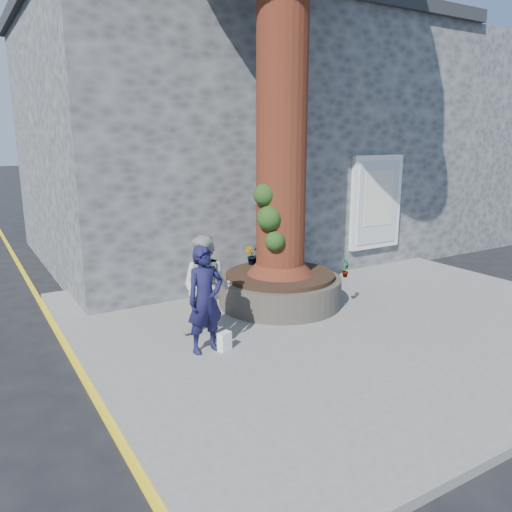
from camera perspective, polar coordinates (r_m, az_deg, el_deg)
ground at (r=7.64m, az=6.16°, el=-11.41°), size 120.00×120.00×0.00m
pavement at (r=9.22m, az=9.86°, el=-6.71°), size 9.00×8.00×0.12m
yellow_line at (r=7.33m, az=-19.01°, el=-13.23°), size 0.10×30.00×0.01m
stone_shop at (r=14.37m, az=-3.21°, el=13.20°), size 10.30×8.30×6.30m
neighbour_shop at (r=19.46m, az=18.56°, el=12.12°), size 6.00×8.00×6.00m
planter at (r=9.45m, az=2.75°, el=-3.76°), size 2.30×2.30×0.60m
man at (r=7.27m, az=-5.82°, el=-4.99°), size 0.61×0.42×1.59m
woman at (r=7.74m, az=-5.70°, el=-3.64°), size 0.99×1.00×1.63m
shopping_bag at (r=7.50m, az=-3.62°, el=-9.69°), size 0.23×0.18×0.28m
plant_a at (r=9.18m, az=10.17°, el=-1.32°), size 0.22×0.18×0.36m
plant_b at (r=9.94m, az=-0.65°, el=0.05°), size 0.28×0.28×0.37m
plant_c at (r=10.03m, az=0.24°, el=0.18°), size 0.23×0.23×0.37m
plant_d at (r=10.34m, az=2.90°, el=0.38°), size 0.37×0.36×0.31m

